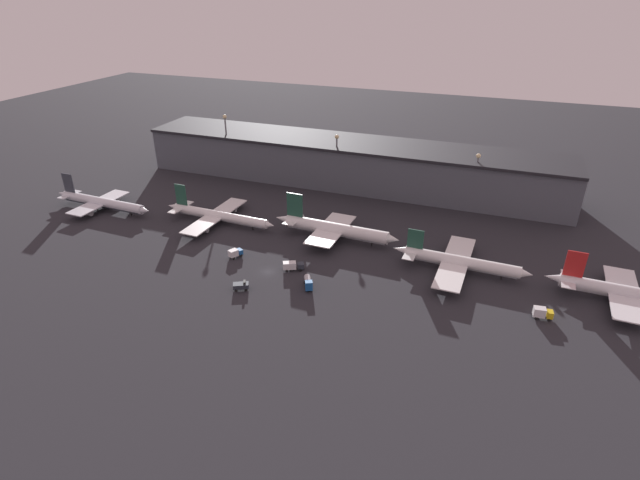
% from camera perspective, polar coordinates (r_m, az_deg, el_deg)
% --- Properties ---
extents(ground, '(600.00, 600.00, 0.00)m').
position_cam_1_polar(ground, '(157.18, -5.98, -3.63)').
color(ground, '#26262B').
extents(terminal_building, '(185.84, 28.40, 19.29)m').
position_cam_1_polar(terminal_building, '(223.07, 3.29, 8.82)').
color(terminal_building, '#4C515B').
rests_on(terminal_building, ground).
extents(airplane_0, '(46.24, 26.45, 12.97)m').
position_cam_1_polar(airplane_0, '(215.49, -23.69, 3.96)').
color(airplane_0, silver).
rests_on(airplane_0, ground).
extents(airplane_1, '(46.39, 34.69, 13.06)m').
position_cam_1_polar(airplane_1, '(190.21, -11.55, 2.74)').
color(airplane_1, white).
rests_on(airplane_1, ground).
extents(airplane_2, '(46.26, 27.18, 14.91)m').
position_cam_1_polar(airplane_2, '(174.10, 1.70, 1.23)').
color(airplane_2, white).
rests_on(airplane_2, ground).
extents(airplane_3, '(42.67, 35.62, 11.68)m').
position_cam_1_polar(airplane_3, '(161.05, 15.63, -2.43)').
color(airplane_3, white).
rests_on(airplane_3, ground).
extents(airplane_4, '(45.06, 29.89, 13.41)m').
position_cam_1_polar(airplane_4, '(164.50, 31.89, -5.20)').
color(airplane_4, silver).
rests_on(airplane_4, ground).
extents(service_vehicle_0, '(4.07, 5.01, 2.93)m').
position_cam_1_polar(service_vehicle_0, '(165.89, -9.68, -1.46)').
color(service_vehicle_0, '#195199').
rests_on(service_vehicle_0, ground).
extents(service_vehicle_1, '(5.22, 2.82, 3.25)m').
position_cam_1_polar(service_vehicle_1, '(147.65, 24.05, -7.61)').
color(service_vehicle_1, gold).
rests_on(service_vehicle_1, ground).
extents(service_vehicle_2, '(4.76, 6.72, 3.43)m').
position_cam_1_polar(service_vehicle_2, '(147.74, -1.36, -4.88)').
color(service_vehicle_2, '#195199').
rests_on(service_vehicle_2, ground).
extents(service_vehicle_3, '(6.76, 4.84, 2.92)m').
position_cam_1_polar(service_vehicle_3, '(156.53, -3.15, -2.94)').
color(service_vehicle_3, '#282D38').
rests_on(service_vehicle_3, ground).
extents(service_vehicle_4, '(5.10, 4.16, 2.85)m').
position_cam_1_polar(service_vehicle_4, '(148.86, -9.00, -5.17)').
color(service_vehicle_4, '#282D38').
rests_on(service_vehicle_4, ground).
extents(lamp_post_0, '(1.80, 1.80, 28.17)m').
position_cam_1_polar(lamp_post_0, '(234.78, -10.63, 11.39)').
color(lamp_post_0, slate).
rests_on(lamp_post_0, ground).
extents(lamp_post_1, '(1.80, 1.80, 24.30)m').
position_cam_1_polar(lamp_post_1, '(213.84, 1.90, 9.67)').
color(lamp_post_1, slate).
rests_on(lamp_post_1, ground).
extents(lamp_post_2, '(1.80, 1.80, 22.57)m').
position_cam_1_polar(lamp_post_2, '(204.18, 17.38, 7.26)').
color(lamp_post_2, slate).
rests_on(lamp_post_2, ground).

